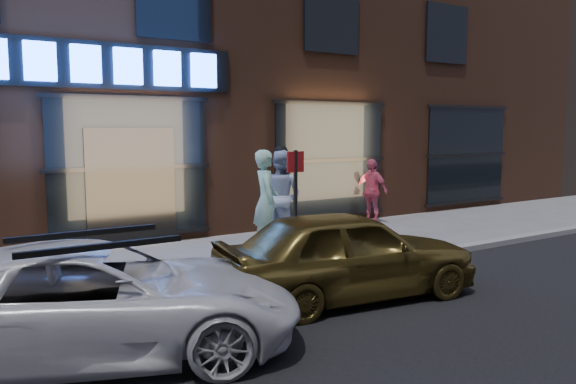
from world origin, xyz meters
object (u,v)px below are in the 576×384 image
man_cap (281,196)px  gold_sedan (347,254)px  white_suv (95,300)px  sign_post (295,202)px  man_bowtie (266,200)px  passerby (371,191)px

man_cap → gold_sedan: bearing=138.6°
man_cap → white_suv: size_ratio=0.45×
gold_sedan → sign_post: (-0.04, 1.28, 0.60)m
man_bowtie → passerby: 4.13m
gold_sedan → man_bowtie: bearing=-3.4°
white_suv → gold_sedan: size_ratio=1.15×
man_bowtie → white_suv: (-4.09, -3.49, -0.39)m
man_bowtie → white_suv: man_bowtie is taller
man_bowtie → sign_post: 2.16m
man_bowtie → man_cap: (0.67, 0.52, -0.02)m
man_bowtie → sign_post: size_ratio=0.96×
passerby → gold_sedan: (-4.49, -4.72, -0.17)m
gold_sedan → sign_post: size_ratio=1.84×
gold_sedan → passerby: bearing=-36.7°
man_cap → gold_sedan: size_ratio=0.51×
man_bowtie → white_suv: size_ratio=0.46×
man_cap → sign_post: (-1.31, -2.56, 0.27)m
passerby → gold_sedan: bearing=-56.6°
white_suv → passerby: bearing=-38.8°
man_bowtie → gold_sedan: bearing=-172.1°
passerby → white_suv: bearing=-71.5°
white_suv → man_bowtie: bearing=-29.8°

